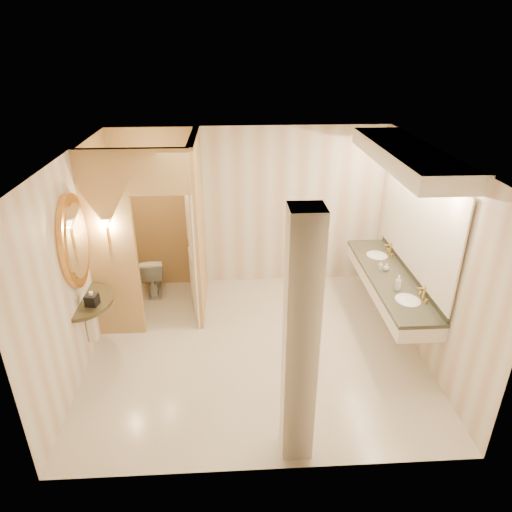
% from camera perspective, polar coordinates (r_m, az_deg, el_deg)
% --- Properties ---
extents(floor, '(4.50, 4.50, 0.00)m').
position_cam_1_polar(floor, '(6.52, -0.02, -11.37)').
color(floor, beige).
rests_on(floor, ground).
extents(ceiling, '(4.50, 4.50, 0.00)m').
position_cam_1_polar(ceiling, '(5.35, -0.03, 12.38)').
color(ceiling, silver).
rests_on(ceiling, wall_back).
extents(wall_back, '(4.50, 0.02, 2.70)m').
position_cam_1_polar(wall_back, '(7.65, -0.89, 5.98)').
color(wall_back, '#EEE6CF').
rests_on(wall_back, floor).
extents(wall_front, '(4.50, 0.02, 2.70)m').
position_cam_1_polar(wall_front, '(4.12, 1.61, -13.14)').
color(wall_front, '#EEE6CF').
rests_on(wall_front, floor).
extents(wall_left, '(0.02, 4.00, 2.70)m').
position_cam_1_polar(wall_left, '(6.12, -21.56, -1.18)').
color(wall_left, '#EEE6CF').
rests_on(wall_left, floor).
extents(wall_right, '(0.02, 4.00, 2.70)m').
position_cam_1_polar(wall_right, '(6.34, 20.73, -0.12)').
color(wall_right, '#EEE6CF').
rests_on(wall_right, floor).
extents(toilet_closet, '(1.50, 1.55, 2.70)m').
position_cam_1_polar(toilet_closet, '(6.72, -10.03, 3.03)').
color(toilet_closet, tan).
rests_on(toilet_closet, floor).
extents(wall_sconce, '(0.14, 0.14, 0.42)m').
position_cam_1_polar(wall_sconce, '(6.26, -18.20, 3.78)').
color(wall_sconce, gold).
rests_on(wall_sconce, toilet_closet).
extents(vanity, '(0.75, 2.68, 2.09)m').
position_cam_1_polar(vanity, '(6.47, 17.59, 3.59)').
color(vanity, white).
rests_on(vanity, floor).
extents(console_shelf, '(0.92, 0.92, 1.91)m').
position_cam_1_polar(console_shelf, '(6.09, -21.27, -1.38)').
color(console_shelf, black).
rests_on(console_shelf, floor).
extents(pillar, '(0.31, 0.31, 2.70)m').
position_cam_1_polar(pillar, '(4.36, 5.57, -10.80)').
color(pillar, white).
rests_on(pillar, floor).
extents(tissue_box, '(0.17, 0.17, 0.14)m').
position_cam_1_polar(tissue_box, '(6.12, -19.82, -5.17)').
color(tissue_box, black).
rests_on(tissue_box, console_shelf).
extents(toilet, '(0.44, 0.69, 0.67)m').
position_cam_1_polar(toilet, '(7.85, -12.76, -2.25)').
color(toilet, white).
rests_on(toilet, floor).
extents(soap_bottle_a, '(0.07, 0.07, 0.12)m').
position_cam_1_polar(soap_bottle_a, '(6.87, 15.31, -1.16)').
color(soap_bottle_a, beige).
rests_on(soap_bottle_a, vanity).
extents(soap_bottle_b, '(0.11, 0.11, 0.11)m').
position_cam_1_polar(soap_bottle_b, '(6.85, 15.98, -1.35)').
color(soap_bottle_b, silver).
rests_on(soap_bottle_b, vanity).
extents(soap_bottle_c, '(0.10, 0.10, 0.21)m').
position_cam_1_polar(soap_bottle_c, '(6.36, 17.36, -3.22)').
color(soap_bottle_c, '#C6B28C').
rests_on(soap_bottle_c, vanity).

